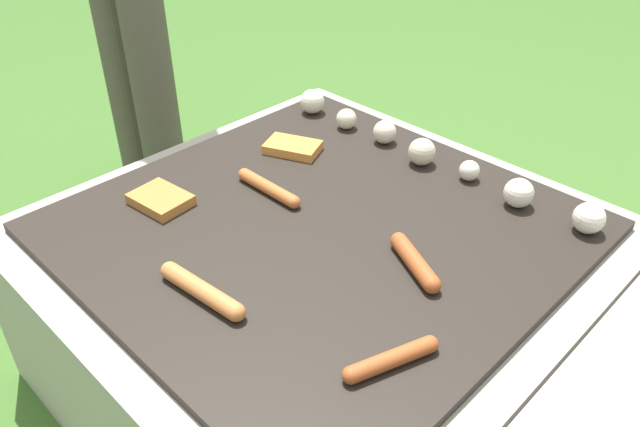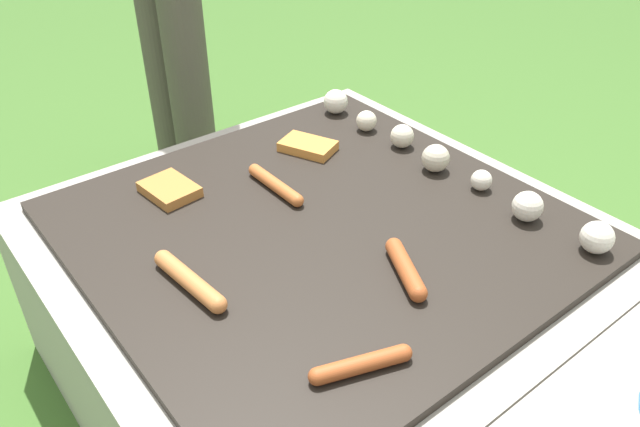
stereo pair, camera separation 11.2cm
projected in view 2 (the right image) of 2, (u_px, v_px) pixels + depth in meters
ground_plane at (320, 372)px, 1.36m from camera, size 14.00×14.00×0.00m
grill at (320, 305)px, 1.25m from camera, size 0.93×0.93×0.40m
sausage_front_center at (405, 269)px, 1.01m from camera, size 0.14×0.08×0.03m
sausage_back_center at (189, 280)px, 0.98m from camera, size 0.18×0.04×0.03m
sausage_front_right at (361, 364)px, 0.84m from camera, size 0.07×0.14×0.02m
sausage_front_left at (275, 185)px, 1.22m from camera, size 0.17×0.03×0.03m
bread_slice_center at (170, 189)px, 1.21m from camera, size 0.12×0.09×0.02m
bread_slice_left at (308, 146)px, 1.36m from camera, size 0.13×0.11×0.02m
mushroom_row at (441, 158)px, 1.28m from camera, size 0.75×0.07×0.06m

